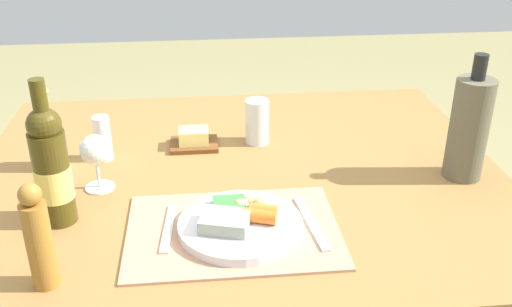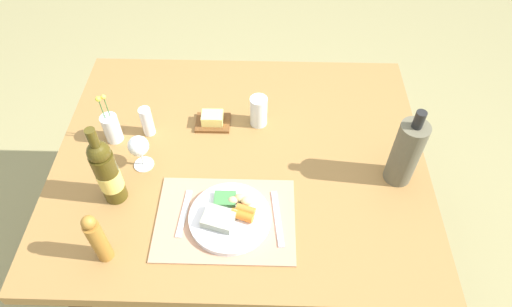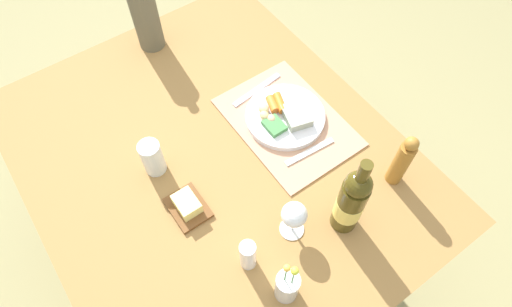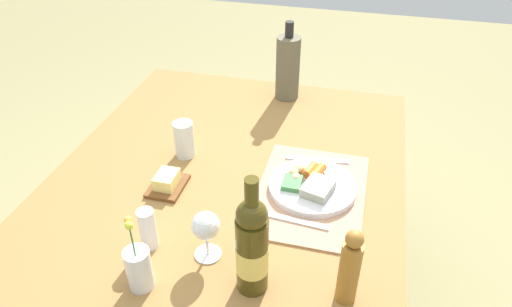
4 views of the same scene
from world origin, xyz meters
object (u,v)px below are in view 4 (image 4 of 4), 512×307
object	(u,v)px
salt_shaker	(148,229)
fork	(298,221)
dinner_plate	(312,185)
cooler_bottle	(288,67)
knife	(317,160)
dining_table	(229,190)
pepper_mill	(350,268)
wine_bottle	(252,247)
wine_glass	(206,227)
flower_vase	(139,268)
water_tumbler	(184,141)
butter_dish	(167,182)

from	to	relation	value
salt_shaker	fork	bearing A→B (deg)	-63.68
dinner_plate	cooler_bottle	bearing A→B (deg)	18.47
knife	cooler_bottle	xyz separation A→B (m)	(0.41, 0.18, 0.12)
dining_table	dinner_plate	xyz separation A→B (m)	(-0.02, -0.27, 0.09)
salt_shaker	pepper_mill	bearing A→B (deg)	-94.47
wine_bottle	cooler_bottle	size ratio (longest dim) A/B	1.04
wine_glass	pepper_mill	bearing A→B (deg)	-97.64
fork	pepper_mill	distance (m)	0.28
flower_vase	wine_glass	world-z (taller)	flower_vase
pepper_mill	water_tumbler	distance (m)	0.73
knife	wine_bottle	xyz separation A→B (m)	(-0.54, 0.08, 0.12)
knife	butter_dish	distance (m)	0.49
pepper_mill	salt_shaker	size ratio (longest dim) A/B	1.77
dining_table	pepper_mill	distance (m)	0.58
fork	salt_shaker	size ratio (longest dim) A/B	1.49
fork	pepper_mill	size ratio (longest dim) A/B	0.85
butter_dish	dinner_plate	bearing A→B (deg)	-77.60
dining_table	water_tumbler	distance (m)	0.22
fork	dinner_plate	bearing A→B (deg)	-1.40
dining_table	knife	distance (m)	0.31
dinner_plate	wine_glass	world-z (taller)	wine_glass
knife	salt_shaker	world-z (taller)	salt_shaker
dining_table	cooler_bottle	xyz separation A→B (m)	(0.55, -0.08, 0.20)
butter_dish	fork	bearing A→B (deg)	-97.87
dinner_plate	wine_glass	distance (m)	0.39
wine_bottle	dining_table	bearing A→B (deg)	24.55
wine_glass	water_tumbler	bearing A→B (deg)	28.53
knife	cooler_bottle	bearing A→B (deg)	17.46
wine_bottle	water_tumbler	bearing A→B (deg)	37.07
knife	wine_glass	size ratio (longest dim) A/B	1.51
dining_table	butter_dish	size ratio (longest dim) A/B	10.24
cooler_bottle	pepper_mill	bearing A→B (deg)	-160.84
flower_vase	water_tumbler	bearing A→B (deg)	10.34
cooler_bottle	wine_glass	size ratio (longest dim) A/B	2.26
butter_dish	water_tumbler	size ratio (longest dim) A/B	1.04
pepper_mill	flower_vase	xyz separation A→B (m)	(-0.08, 0.48, -0.04)
wine_glass	fork	bearing A→B (deg)	-50.02
wine_glass	dining_table	bearing A→B (deg)	8.41
cooler_bottle	butter_dish	size ratio (longest dim) A/B	2.40
wine_bottle	flower_vase	world-z (taller)	wine_bottle
water_tumbler	cooler_bottle	bearing A→B (deg)	-27.03
cooler_bottle	wine_glass	world-z (taller)	cooler_bottle
flower_vase	water_tumbler	size ratio (longest dim) A/B	1.72
salt_shaker	knife	bearing A→B (deg)	-37.60
pepper_mill	cooler_bottle	bearing A→B (deg)	19.16
dinner_plate	butter_dish	bearing A→B (deg)	102.40
pepper_mill	dinner_plate	bearing A→B (deg)	20.23
dinner_plate	pepper_mill	world-z (taller)	pepper_mill
knife	flower_vase	xyz separation A→B (m)	(-0.60, 0.34, 0.05)
salt_shaker	water_tumbler	distance (m)	0.41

